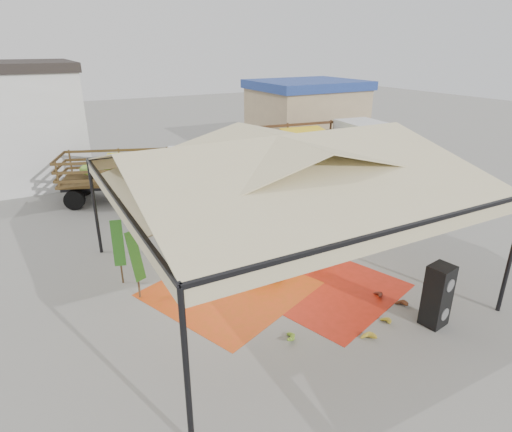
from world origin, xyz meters
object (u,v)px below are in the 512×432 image
banana_heap (261,224)px  vendor (222,206)px  truck_right (321,144)px  truck_left (141,170)px  speaker_stack (437,296)px

banana_heap → vendor: (-0.55, 1.83, 0.14)m
banana_heap → truck_right: 8.66m
banana_heap → truck_right: (6.53, 5.62, 0.87)m
truck_left → truck_right: bearing=16.5°
speaker_stack → vendor: (-1.96, 7.59, 0.05)m
banana_heap → speaker_stack: 5.94m
banana_heap → truck_left: truck_left is taller
vendor → truck_left: 4.68m
truck_left → banana_heap: bearing=-50.1°
speaker_stack → truck_left: size_ratio=0.24×
banana_heap → speaker_stack: speaker_stack is taller
speaker_stack → truck_right: 12.51m
vendor → truck_left: size_ratio=0.26×
speaker_stack → truck_right: (5.12, 11.39, 0.78)m
truck_left → speaker_stack: bearing=-52.9°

